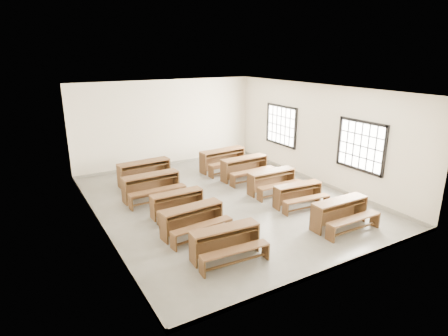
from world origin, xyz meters
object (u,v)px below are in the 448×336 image
desk_set_3 (152,185)px  desk_set_9 (223,158)px  desk_set_1 (193,218)px  desk_set_6 (298,193)px  desk_set_2 (178,202)px  desk_set_5 (341,211)px  desk_set_8 (245,167)px  desk_set_4 (145,171)px  desk_set_0 (226,240)px  desk_set_7 (272,180)px

desk_set_3 → desk_set_9: size_ratio=0.94×
desk_set_1 → desk_set_6: size_ratio=1.08×
desk_set_2 → desk_set_5: size_ratio=0.91×
desk_set_1 → desk_set_8: bearing=35.1°
desk_set_4 → desk_set_0: bearing=-94.9°
desk_set_1 → desk_set_3: 2.63m
desk_set_1 → desk_set_4: bearing=82.4°
desk_set_3 → desk_set_6: desk_set_3 is taller
desk_set_0 → desk_set_1: 1.32m
desk_set_2 → desk_set_3: bearing=96.8°
desk_set_3 → desk_set_8: same height
desk_set_6 → desk_set_9: 3.93m
desk_set_0 → desk_set_3: desk_set_3 is taller
desk_set_6 → desk_set_7: 1.21m
desk_set_3 → desk_set_5: size_ratio=1.09×
desk_set_0 → desk_set_5: (3.17, -0.17, 0.02)m
desk_set_4 → desk_set_9: size_ratio=0.98×
desk_set_2 → desk_set_7: bearing=0.4°
desk_set_8 → desk_set_3: bearing=-180.0°
desk_set_0 → desk_set_1: size_ratio=0.96×
desk_set_3 → desk_set_7: (3.37, -1.36, -0.03)m
desk_set_0 → desk_set_8: 5.14m
desk_set_1 → desk_set_4: (0.18, 3.97, 0.05)m
desk_set_4 → desk_set_9: desk_set_9 is taller
desk_set_0 → desk_set_7: size_ratio=0.99×
desk_set_4 → desk_set_6: (3.11, -3.91, -0.08)m
desk_set_2 → desk_set_8: bearing=25.5°
desk_set_3 → desk_set_4: size_ratio=0.96×
desk_set_7 → desk_set_9: size_ratio=0.86×
desk_set_7 → desk_set_3: bearing=158.7°
desk_set_0 → desk_set_5: bearing=0.1°
desk_set_5 → desk_set_6: 1.54m
desk_set_1 → desk_set_5: desk_set_5 is taller
desk_set_4 → desk_set_9: (2.95, 0.01, 0.01)m
desk_set_0 → desk_set_9: 6.08m
desk_set_0 → desk_set_4: 5.28m
desk_set_4 → desk_set_8: (3.10, -1.21, -0.01)m
desk_set_0 → desk_set_9: (3.00, 5.29, 0.06)m
desk_set_4 → desk_set_1: bearing=-97.0°
desk_set_3 → desk_set_7: size_ratio=1.09×
desk_set_1 → desk_set_5: bearing=-29.2°
desk_set_3 → desk_set_9: 3.48m
desk_set_2 → desk_set_9: 4.10m
desk_set_9 → desk_set_7: bearing=-91.2°
desk_set_0 → desk_set_2: (-0.01, 2.50, -0.02)m
desk_set_0 → desk_set_8: desk_set_8 is taller
desk_set_0 → desk_set_9: bearing=63.7°
desk_set_1 → desk_set_3: desk_set_3 is taller
desk_set_6 → desk_set_9: bearing=97.3°
desk_set_1 → desk_set_9: 5.06m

